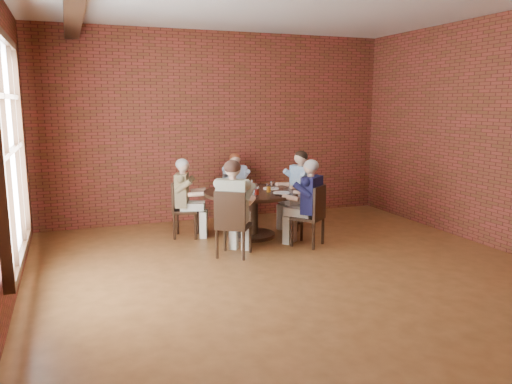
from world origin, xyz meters
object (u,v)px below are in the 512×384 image
object	(u,v)px
chair_a	(302,198)
diner_a	(299,190)
dining_table	(251,205)
chair_e	(313,214)
chair_b	(235,194)
diner_e	(308,203)
diner_c	(186,198)
chair_c	(181,207)
diner_d	(234,209)
diner_b	(235,188)
chair_d	(232,222)
smartphone	(279,195)

from	to	relation	value
chair_a	diner_a	size ratio (longest dim) A/B	0.70
dining_table	chair_e	distance (m)	1.07
chair_b	diner_e	bearing A→B (deg)	-69.88
chair_a	diner_c	xyz separation A→B (m)	(-2.03, 0.08, 0.12)
chair_c	chair_e	bearing A→B (deg)	-104.76
chair_c	diner_d	world-z (taller)	diner_d
diner_a	diner_c	world-z (taller)	diner_a
diner_d	chair_e	size ratio (longest dim) A/B	1.47
diner_e	diner_c	bearing A→B (deg)	-74.33
chair_b	chair_e	distance (m)	2.09
diner_a	chair_e	distance (m)	1.13
chair_a	chair_b	world-z (taller)	chair_a
diner_b	chair_a	bearing A→B (deg)	-36.40
chair_a	chair_b	distance (m)	1.30
chair_d	diner_a	bearing A→B (deg)	-109.14
diner_c	diner_e	bearing A→B (deg)	-104.68
diner_d	diner_a	bearing A→B (deg)	-110.02
diner_c	diner_e	size ratio (longest dim) A/B	0.97
dining_table	chair_d	xyz separation A→B (m)	(-0.63, -0.94, -0.01)
chair_e	diner_e	distance (m)	0.17
dining_table	diner_d	size ratio (longest dim) A/B	1.12
chair_a	diner_d	world-z (taller)	diner_d
diner_a	diner_e	distance (m)	1.07
diner_c	smartphone	world-z (taller)	diner_c
chair_a	diner_c	distance (m)	2.03
dining_table	chair_e	bearing A→B (deg)	-50.41
chair_a	diner_b	distance (m)	1.26
diner_c	chair_a	bearing A→B (deg)	-72.12
chair_a	chair_c	bearing A→B (deg)	-108.04
chair_e	diner_e	size ratio (longest dim) A/B	0.71
diner_d	diner_e	bearing A→B (deg)	-141.38
chair_b	chair_d	xyz separation A→B (m)	(-0.73, -2.12, 0.03)
diner_b	diner_e	world-z (taller)	diner_e
chair_b	diner_e	world-z (taller)	diner_e
chair_e	diner_d	bearing A→B (deg)	-37.85
chair_e	smartphone	world-z (taller)	chair_e
dining_table	diner_c	size ratio (longest dim) A/B	1.20
diner_e	diner_b	bearing A→B (deg)	-113.86
diner_d	smartphone	size ratio (longest dim) A/B	9.46
chair_c	diner_c	world-z (taller)	diner_c
chair_b	chair_d	bearing A→B (deg)	-103.92
chair_a	smartphone	xyz separation A→B (m)	(-0.76, -0.78, 0.25)
chair_c	diner_c	bearing A→B (deg)	-90.00
chair_b	diner_e	xyz separation A→B (m)	(0.52, -1.95, 0.17)
diner_a	chair_c	world-z (taller)	diner_a
diner_c	chair_d	world-z (taller)	diner_c
diner_a	diner_c	distance (m)	1.95
dining_table	diner_d	distance (m)	1.05
smartphone	chair_e	bearing A→B (deg)	-60.11
chair_b	chair_e	bearing A→B (deg)	-68.94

